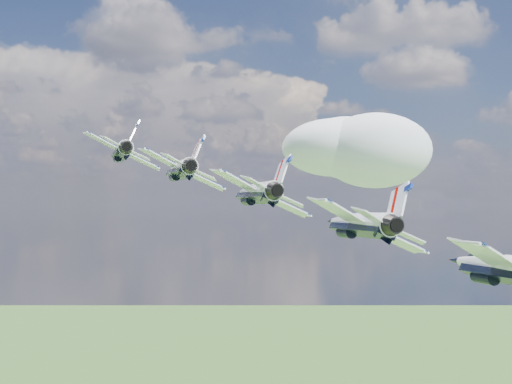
# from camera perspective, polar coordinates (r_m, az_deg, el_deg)

# --- Properties ---
(cloud_far) EXTENTS (64.18, 50.43, 25.21)m
(cloud_far) POSITION_cam_1_polar(r_m,az_deg,el_deg) (298.40, 6.09, 3.60)
(cloud_far) COLOR white
(jet_0) EXTENTS (14.20, 16.50, 7.86)m
(jet_0) POSITION_cam_1_polar(r_m,az_deg,el_deg) (88.24, -10.70, 3.24)
(jet_0) COLOR white
(jet_1) EXTENTS (14.20, 16.50, 7.86)m
(jet_1) POSITION_cam_1_polar(r_m,az_deg,el_deg) (77.19, -6.08, 1.85)
(jet_1) COLOR white
(jet_2) EXTENTS (14.20, 16.50, 7.86)m
(jet_2) POSITION_cam_1_polar(r_m,az_deg,el_deg) (66.86, 0.00, 0.00)
(jet_2) COLOR silver
(jet_3) EXTENTS (14.20, 16.50, 7.86)m
(jet_3) POSITION_cam_1_polar(r_m,az_deg,el_deg) (57.65, 8.16, -2.48)
(jet_3) COLOR white
(jet_4) EXTENTS (14.20, 16.50, 7.86)m
(jet_4) POSITION_cam_1_polar(r_m,az_deg,el_deg) (50.16, 19.13, -5.70)
(jet_4) COLOR silver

